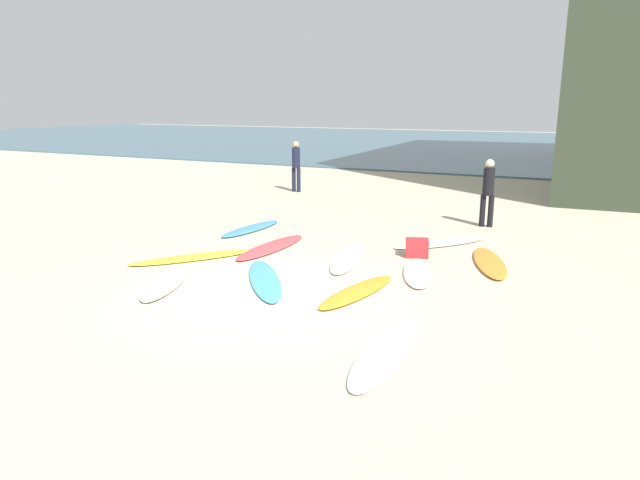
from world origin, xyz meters
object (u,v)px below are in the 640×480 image
(surfboard_2, at_px, (357,291))
(surfboard_8, at_px, (265,280))
(surfboard_4, at_px, (348,257))
(surfboard_6, at_px, (194,257))
(surfboard_7, at_px, (386,351))
(beachgoer_far, at_px, (296,164))
(surfboard_5, at_px, (271,247))
(surfboard_1, at_px, (166,283))
(surfboard_3, at_px, (418,272))
(surfboard_10, at_px, (489,262))
(surfboard_0, at_px, (251,228))
(beachgoer_near, at_px, (488,189))
(beach_cooler, at_px, (417,248))
(surfboard_9, at_px, (440,243))

(surfboard_2, bearing_deg, surfboard_8, -166.82)
(surfboard_4, bearing_deg, surfboard_6, -167.43)
(surfboard_7, bearing_deg, surfboard_8, 144.46)
(surfboard_4, distance_m, beachgoer_far, 9.09)
(surfboard_4, bearing_deg, surfboard_2, -76.02)
(surfboard_8, bearing_deg, surfboard_5, 80.38)
(surfboard_1, bearing_deg, surfboard_2, -4.02)
(surfboard_3, distance_m, surfboard_5, 3.44)
(surfboard_3, height_order, surfboard_10, surfboard_10)
(surfboard_0, height_order, surfboard_3, surfboard_0)
(beachgoer_near, bearing_deg, beach_cooler, 70.89)
(surfboard_8, distance_m, surfboard_9, 4.52)
(surfboard_7, distance_m, surfboard_9, 5.89)
(surfboard_1, xyz_separation_m, surfboard_8, (1.42, 0.96, -0.01))
(surfboard_6, bearing_deg, surfboard_4, 63.29)
(surfboard_9, distance_m, surfboard_10, 1.71)
(surfboard_9, height_order, beachgoer_near, beachgoer_near)
(surfboard_1, relative_size, surfboard_8, 0.78)
(surfboard_0, distance_m, surfboard_7, 7.52)
(surfboard_4, bearing_deg, surfboard_0, 143.16)
(surfboard_3, xyz_separation_m, surfboard_9, (-0.22, 2.40, 0.00))
(surfboard_2, height_order, surfboard_6, surfboard_2)
(surfboard_1, xyz_separation_m, beachgoer_near, (4.08, 7.34, 0.92))
(surfboard_6, distance_m, beach_cooler, 4.54)
(surfboard_2, distance_m, surfboard_8, 1.73)
(surfboard_1, distance_m, surfboard_9, 6.07)
(surfboard_8, height_order, beachgoer_far, beachgoer_far)
(surfboard_3, height_order, surfboard_9, surfboard_9)
(beach_cooler, bearing_deg, surfboard_0, 172.44)
(surfboard_6, xyz_separation_m, surfboard_8, (2.06, -0.62, -0.00))
(surfboard_3, xyz_separation_m, surfboard_5, (-3.41, 0.43, -0.00))
(surfboard_4, xyz_separation_m, surfboard_5, (-1.82, 0.03, -0.00))
(surfboard_0, bearing_deg, surfboard_2, 145.77)
(surfboard_10, bearing_deg, surfboard_8, 22.11)
(surfboard_8, relative_size, surfboard_9, 1.07)
(surfboard_1, distance_m, surfboard_3, 4.53)
(surfboard_3, bearing_deg, surfboard_4, 148.44)
(surfboard_1, distance_m, surfboard_4, 3.66)
(surfboard_2, bearing_deg, surfboard_10, 68.34)
(surfboard_1, bearing_deg, beachgoer_far, 83.72)
(surfboard_2, xyz_separation_m, surfboard_8, (-1.73, -0.12, -0.01))
(surfboard_2, xyz_separation_m, surfboard_10, (1.65, 2.74, 0.01))
(surfboard_6, xyz_separation_m, beachgoer_far, (-2.43, 8.76, 0.97))
(surfboard_8, bearing_deg, surfboard_1, 176.25)
(surfboard_3, distance_m, beach_cooler, 1.26)
(surfboard_7, distance_m, surfboard_10, 4.72)
(surfboard_2, height_order, surfboard_5, surfboard_2)
(surfboard_6, xyz_separation_m, surfboard_9, (4.16, 3.38, 0.01))
(surfboard_7, bearing_deg, surfboard_9, 94.66)
(beachgoer_near, bearing_deg, surfboard_2, 73.94)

